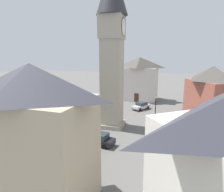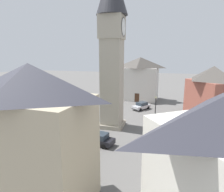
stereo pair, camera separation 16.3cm
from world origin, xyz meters
name	(u,v)px [view 2 (the right image)]	position (x,y,z in m)	size (l,w,h in m)	color
ground_plane	(112,126)	(0.00, 0.00, 0.00)	(200.00, 200.00, 0.00)	#605E5B
clock_tower	(112,35)	(0.00, 0.00, 13.96)	(4.52, 4.52, 23.81)	gray
car_blue_kerb	(98,139)	(-6.67, -0.11, 0.76)	(2.48, 4.38, 1.53)	black
car_silver_kerb	(141,106)	(11.01, -3.24, 0.76)	(4.38, 3.66, 1.53)	silver
car_red_corner	(197,143)	(-4.68, -11.84, 0.76)	(4.46, 3.13, 1.53)	white
car_white_side	(62,110)	(3.75, 11.15, 0.76)	(4.17, 1.89, 1.53)	#2D5BB7
pedestrian	(97,128)	(-3.87, 1.05, 1.01)	(0.32, 0.54, 1.69)	#706656
tree	(29,101)	(-7.18, 9.27, 5.08)	(5.85, 5.85, 8.02)	brown
building_shop_left	(140,78)	(20.10, -1.53, 5.41)	(6.63, 9.37, 10.63)	beige
building_terrace_right	(212,92)	(8.44, -15.64, 4.73)	(10.00, 9.05, 9.29)	#995142
building_corner_back	(34,135)	(-16.90, 1.05, 5.34)	(5.92, 8.87, 10.50)	tan
lamp_post	(155,108)	(0.34, -6.61, 3.45)	(0.36, 0.36, 5.18)	black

